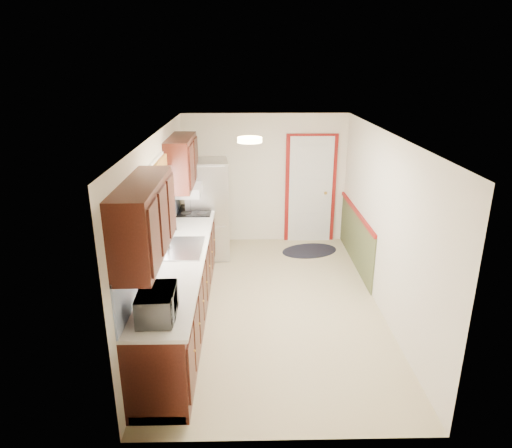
{
  "coord_description": "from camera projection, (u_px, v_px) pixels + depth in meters",
  "views": [
    {
      "loc": [
        -0.34,
        -5.75,
        3.24
      ],
      "look_at": [
        -0.22,
        0.15,
        1.15
      ],
      "focal_mm": 32.0,
      "sensor_mm": 36.0,
      "label": 1
    }
  ],
  "objects": [
    {
      "name": "ceiling_fixture",
      "position": [
        250.0,
        140.0,
        5.52
      ],
      "size": [
        0.3,
        0.3,
        0.06
      ],
      "primitive_type": "cylinder",
      "color": "#FFD88C",
      "rests_on": "room_shell"
    },
    {
      "name": "microwave",
      "position": [
        157.0,
        301.0,
        4.31
      ],
      "size": [
        0.31,
        0.53,
        0.35
      ],
      "primitive_type": "imported",
      "rotation": [
        0.0,
        0.0,
        1.62
      ],
      "color": "white",
      "rests_on": "kitchen_run"
    },
    {
      "name": "room_shell",
      "position": [
        272.0,
        224.0,
        6.11
      ],
      "size": [
        3.2,
        5.2,
        2.52
      ],
      "color": "#C5B78B",
      "rests_on": "ground"
    },
    {
      "name": "cooktop",
      "position": [
        195.0,
        211.0,
        7.48
      ],
      "size": [
        0.54,
        0.64,
        0.02
      ],
      "primitive_type": "cube",
      "color": "black",
      "rests_on": "kitchen_run"
    },
    {
      "name": "back_wall_trim",
      "position": [
        320.0,
        199.0,
        8.31
      ],
      "size": [
        1.12,
        2.3,
        2.08
      ],
      "color": "maroon",
      "rests_on": "ground"
    },
    {
      "name": "refrigerator",
      "position": [
        207.0,
        209.0,
        7.85
      ],
      "size": [
        0.77,
        0.75,
        1.72
      ],
      "rotation": [
        0.0,
        0.0,
        0.09
      ],
      "color": "#B7B7BC",
      "rests_on": "ground"
    },
    {
      "name": "rug",
      "position": [
        309.0,
        251.0,
        8.31
      ],
      "size": [
        1.17,
        0.92,
        0.01
      ],
      "primitive_type": "ellipsoid",
      "rotation": [
        0.0,
        0.0,
        0.28
      ],
      "color": "black",
      "rests_on": "ground"
    },
    {
      "name": "kitchen_run",
      "position": [
        179.0,
        261.0,
        5.94
      ],
      "size": [
        0.63,
        4.0,
        2.2
      ],
      "color": "#36130C",
      "rests_on": "ground"
    }
  ]
}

